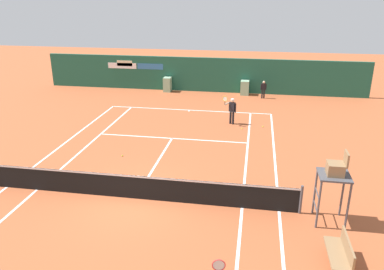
% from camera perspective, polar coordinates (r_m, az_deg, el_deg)
% --- Properties ---
extents(ground_plane, '(80.00, 80.00, 0.01)m').
position_cam_1_polar(ground_plane, '(15.07, -7.88, -8.33)').
color(ground_plane, '#A8512D').
extents(tennis_net, '(12.10, 0.10, 1.07)m').
position_cam_1_polar(tennis_net, '(14.35, -8.66, -7.63)').
color(tennis_net, '#4C4C51').
rests_on(tennis_net, ground_plane).
extents(sponsor_back_wall, '(25.00, 1.02, 2.64)m').
position_cam_1_polar(sponsor_back_wall, '(29.84, 1.43, 8.98)').
color(sponsor_back_wall, '#1E5642').
rests_on(sponsor_back_wall, ground_plane).
extents(umpire_chair, '(1.00, 1.00, 2.55)m').
position_cam_1_polar(umpire_chair, '(13.11, 20.67, -5.61)').
color(umpire_chair, '#47474C').
rests_on(umpire_chair, ground_plane).
extents(player_bench, '(0.54, 1.50, 0.88)m').
position_cam_1_polar(player_bench, '(11.75, 21.44, -15.96)').
color(player_bench, '#38383D').
rests_on(player_bench, ground_plane).
extents(player_on_baseline, '(0.78, 0.62, 1.77)m').
position_cam_1_polar(player_on_baseline, '(22.24, 6.00, 3.93)').
color(player_on_baseline, black).
rests_on(player_on_baseline, ground_plane).
extents(ball_kid_right_post, '(0.43, 0.19, 1.29)m').
position_cam_1_polar(ball_kid_right_post, '(28.33, 10.69, 6.91)').
color(ball_kid_right_post, black).
rests_on(ball_kid_right_post, ground_plane).
extents(tennis_ball_near_service_line, '(0.07, 0.07, 0.07)m').
position_cam_1_polar(tennis_ball_near_service_line, '(21.72, 7.51, 0.98)').
color(tennis_ball_near_service_line, '#CCE033').
rests_on(tennis_ball_near_service_line, ground_plane).
extents(tennis_ball_mid_court, '(0.07, 0.07, 0.07)m').
position_cam_1_polar(tennis_ball_mid_court, '(22.24, 10.60, 1.26)').
color(tennis_ball_mid_court, '#CCE033').
rests_on(tennis_ball_mid_court, ground_plane).
extents(tennis_ball_by_sideline, '(0.07, 0.07, 0.07)m').
position_cam_1_polar(tennis_ball_by_sideline, '(18.24, -10.42, -3.07)').
color(tennis_ball_by_sideline, '#CCE033').
rests_on(tennis_ball_by_sideline, ground_plane).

